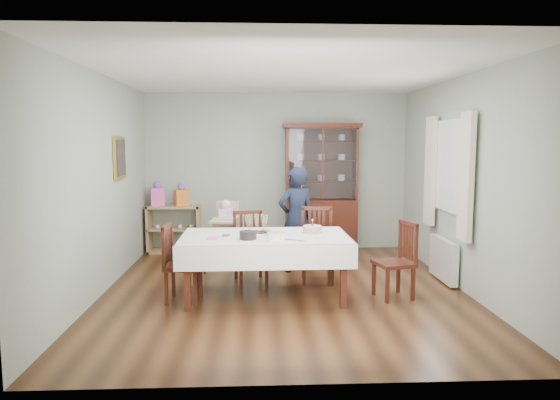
{
  "coord_description": "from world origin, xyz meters",
  "views": [
    {
      "loc": [
        -0.33,
        -6.15,
        1.86
      ],
      "look_at": [
        -0.04,
        0.2,
        1.13
      ],
      "focal_mm": 32.0,
      "sensor_mm": 36.0,
      "label": 1
    }
  ],
  "objects": [
    {
      "name": "curtain_left",
      "position": [
        2.16,
        -0.32,
        1.45
      ],
      "size": [
        0.07,
        0.3,
        1.55
      ],
      "primitive_type": "cube",
      "color": "silver",
      "rests_on": "room_shell"
    },
    {
      "name": "curtain_right",
      "position": [
        2.16,
        0.92,
        1.45
      ],
      "size": [
        0.07,
        0.3,
        1.55
      ],
      "primitive_type": "cube",
      "color": "silver",
      "rests_on": "room_shell"
    },
    {
      "name": "chair_end_right",
      "position": [
        1.31,
        -0.38,
        0.27
      ],
      "size": [
        0.5,
        0.5,
        0.92
      ],
      "rotation": [
        0.0,
        0.0,
        -1.32
      ],
      "color": "#461811",
      "rests_on": "floor"
    },
    {
      "name": "picture_frame",
      "position": [
        -2.22,
        0.8,
        1.65
      ],
      "size": [
        0.04,
        0.48,
        0.58
      ],
      "primitive_type": "cube",
      "color": "gold",
      "rests_on": "room_shell"
    },
    {
      "name": "plate_stack_dark",
      "position": [
        -0.44,
        -0.52,
        0.81
      ],
      "size": [
        0.21,
        0.21,
        0.09
      ],
      "primitive_type": "cylinder",
      "rotation": [
        0.0,
        0.0,
        0.08
      ],
      "color": "black",
      "rests_on": "dining_table"
    },
    {
      "name": "plate_stack_white",
      "position": [
        -0.12,
        -0.6,
        0.8
      ],
      "size": [
        0.24,
        0.24,
        0.09
      ],
      "primitive_type": "cylinder",
      "rotation": [
        0.0,
        0.0,
        -0.19
      ],
      "color": "white",
      "rests_on": "dining_table"
    },
    {
      "name": "sideboard",
      "position": [
        -1.75,
        2.28,
        0.4
      ],
      "size": [
        0.9,
        0.38,
        0.8
      ],
      "color": "tan",
      "rests_on": "floor"
    },
    {
      "name": "room_shell",
      "position": [
        0.0,
        0.53,
        1.7
      ],
      "size": [
        5.0,
        5.0,
        5.0
      ],
      "color": "#9EAA99",
      "rests_on": "floor"
    },
    {
      "name": "chair_end_left",
      "position": [
        -1.22,
        -0.39,
        0.27
      ],
      "size": [
        0.44,
        0.44,
        0.91
      ],
      "rotation": [
        0.0,
        0.0,
        1.49
      ],
      "color": "#461811",
      "rests_on": "floor"
    },
    {
      "name": "cake_knife",
      "position": [
        0.06,
        -0.63,
        0.77
      ],
      "size": [
        0.28,
        0.18,
        0.01
      ],
      "primitive_type": "cube",
      "rotation": [
        0.0,
        0.0,
        -0.54
      ],
      "color": "silver",
      "rests_on": "dining_table"
    },
    {
      "name": "high_chair",
      "position": [
        -0.79,
        1.0,
        0.41
      ],
      "size": [
        0.55,
        0.55,
        1.04
      ],
      "rotation": [
        0.0,
        0.0,
        -0.21
      ],
      "color": "black",
      "rests_on": "floor"
    },
    {
      "name": "birthday_cake",
      "position": [
        0.33,
        -0.22,
        0.81
      ],
      "size": [
        0.26,
        0.26,
        0.18
      ],
      "color": "white",
      "rests_on": "dining_table"
    },
    {
      "name": "floor",
      "position": [
        0.0,
        0.0,
        0.0
      ],
      "size": [
        5.0,
        5.0,
        0.0
      ],
      "primitive_type": "plane",
      "color": "#593319",
      "rests_on": "ground"
    },
    {
      "name": "gift_bag_orange",
      "position": [
        -1.61,
        2.26,
        0.97
      ],
      "size": [
        0.25,
        0.22,
        0.39
      ],
      "color": "orange",
      "rests_on": "sideboard"
    },
    {
      "name": "window",
      "position": [
        2.22,
        0.3,
        1.55
      ],
      "size": [
        0.04,
        1.02,
        1.22
      ],
      "primitive_type": "cube",
      "color": "white",
      "rests_on": "room_shell"
    },
    {
      "name": "champagne_tray",
      "position": [
        -0.35,
        -0.18,
        0.83
      ],
      "size": [
        0.38,
        0.38,
        0.23
      ],
      "color": "silver",
      "rests_on": "dining_table"
    },
    {
      "name": "cutlery",
      "position": [
        -0.75,
        -0.31,
        0.77
      ],
      "size": [
        0.14,
        0.18,
        0.01
      ],
      "primitive_type": null,
      "rotation": [
        0.0,
        0.0,
        -0.13
      ],
      "color": "silver",
      "rests_on": "dining_table"
    },
    {
      "name": "dining_table",
      "position": [
        -0.25,
        -0.29,
        0.38
      ],
      "size": [
        2.01,
        1.17,
        0.76
      ],
      "rotation": [
        0.0,
        0.0,
        0.01
      ],
      "color": "#461811",
      "rests_on": "floor"
    },
    {
      "name": "chair_far_left",
      "position": [
        -0.43,
        0.42,
        0.28
      ],
      "size": [
        0.51,
        0.51,
        0.93
      ],
      "rotation": [
        0.0,
        0.0,
        0.23
      ],
      "color": "#461811",
      "rests_on": "floor"
    },
    {
      "name": "woman",
      "position": [
        0.22,
        0.94,
        0.76
      ],
      "size": [
        0.64,
        0.53,
        1.51
      ],
      "primitive_type": "imported",
      "rotation": [
        0.0,
        0.0,
        3.49
      ],
      "color": "black",
      "rests_on": "floor"
    },
    {
      "name": "china_cabinet",
      "position": [
        0.75,
        2.26,
        1.12
      ],
      "size": [
        1.3,
        0.48,
        2.18
      ],
      "color": "#461811",
      "rests_on": "floor"
    },
    {
      "name": "gift_bag_pink",
      "position": [
        -2.01,
        2.26,
        0.98
      ],
      "size": [
        0.25,
        0.2,
        0.41
      ],
      "color": "#FF5DC3",
      "rests_on": "sideboard"
    },
    {
      "name": "chair_far_right",
      "position": [
        0.47,
        0.38,
        0.29
      ],
      "size": [
        0.47,
        0.47,
        0.99
      ],
      "rotation": [
        0.0,
        0.0,
        -0.07
      ],
      "color": "#461811",
      "rests_on": "floor"
    },
    {
      "name": "napkin_stack",
      "position": [
        -0.84,
        -0.49,
        0.77
      ],
      "size": [
        0.15,
        0.15,
        0.02
      ],
      "primitive_type": "cube",
      "rotation": [
        0.0,
        0.0,
        -0.17
      ],
      "color": "#FF5DC3",
      "rests_on": "dining_table"
    },
    {
      "name": "radiator",
      "position": [
        2.16,
        0.3,
        0.3
      ],
      "size": [
        0.1,
        0.8,
        0.55
      ],
      "primitive_type": "cube",
      "color": "white",
      "rests_on": "floor"
    }
  ]
}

